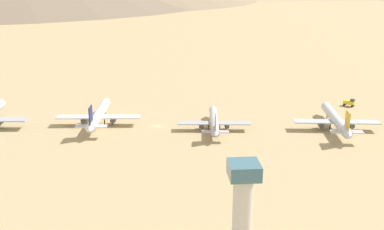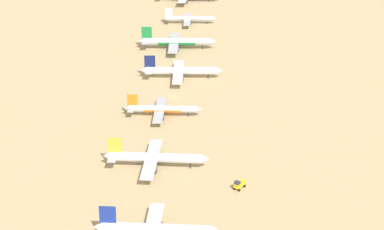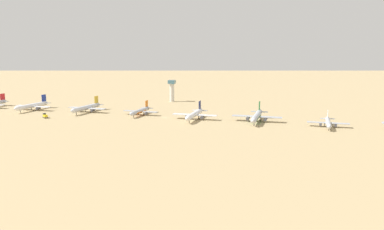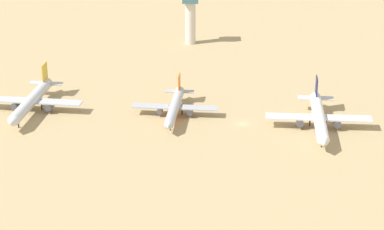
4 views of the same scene
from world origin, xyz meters
The scene contains 6 objects.
ground_plane centered at (0.00, 0.00, 0.00)m, with size 2175.13×2175.13×0.00m, color tan.
parked_jet_2 centered at (-10.31, -75.62, 4.33)m, with size 44.55×36.34×12.85m.
parked_jet_3 centered at (-6.39, -23.96, 3.64)m, with size 38.01×30.94×10.96m.
parked_jet_4 centered at (4.33, 25.67, 4.36)m, with size 44.95×36.54×12.96m.
service_truck centered at (22.82, -95.46, 2.08)m, with size 5.20×5.61×3.90m.
control_tower centered at (-95.01, -19.66, 13.10)m, with size 7.20×7.20×23.02m.
Camera 1 is at (-191.63, -0.04, 65.61)m, focal length 43.32 mm.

